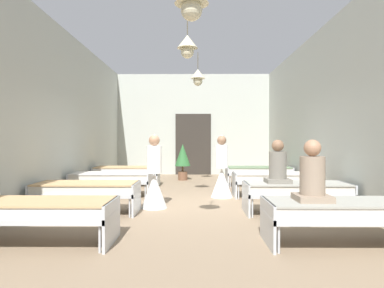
{
  "coord_description": "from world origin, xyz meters",
  "views": [
    {
      "loc": [
        0.07,
        -7.33,
        1.37
      ],
      "look_at": [
        0.0,
        0.88,
        1.27
      ],
      "focal_mm": 32.15,
      "sensor_mm": 36.0,
      "label": 1
    }
  ],
  "objects_px": {
    "bed_left_row_2": "(112,178)",
    "bed_right_row_2": "(273,178)",
    "nurse_near_aisle": "(154,182)",
    "nurse_mid_aisle": "(222,175)",
    "bed_right_row_1": "(296,190)",
    "patient_seated_primary": "(312,178)",
    "bed_left_row_0": "(41,211)",
    "patient_seated_secondary": "(278,167)",
    "bed_left_row_1": "(87,190)",
    "bed_left_row_3": "(127,171)",
    "bed_right_row_3": "(258,171)",
    "potted_plant": "(183,157)",
    "bed_right_row_0": "(339,211)"
  },
  "relations": [
    {
      "from": "bed_left_row_2",
      "to": "bed_right_row_2",
      "type": "bearing_deg",
      "value": 0.0
    },
    {
      "from": "nurse_near_aisle",
      "to": "nurse_mid_aisle",
      "type": "relative_size",
      "value": 1.0
    },
    {
      "from": "bed_right_row_1",
      "to": "patient_seated_primary",
      "type": "height_order",
      "value": "patient_seated_primary"
    },
    {
      "from": "bed_left_row_0",
      "to": "nurse_mid_aisle",
      "type": "bearing_deg",
      "value": 54.37
    },
    {
      "from": "nurse_near_aisle",
      "to": "patient_seated_secondary",
      "type": "xyz_separation_m",
      "value": [
        2.35,
        -0.54,
        0.34
      ]
    },
    {
      "from": "bed_left_row_0",
      "to": "nurse_near_aisle",
      "type": "bearing_deg",
      "value": 63.38
    },
    {
      "from": "bed_left_row_1",
      "to": "bed_left_row_3",
      "type": "relative_size",
      "value": 1.0
    },
    {
      "from": "bed_left_row_2",
      "to": "patient_seated_primary",
      "type": "xyz_separation_m",
      "value": [
        3.55,
        -3.81,
        0.43
      ]
    },
    {
      "from": "bed_left_row_3",
      "to": "bed_right_row_3",
      "type": "xyz_separation_m",
      "value": [
        3.9,
        0.0,
        0.0
      ]
    },
    {
      "from": "nurse_near_aisle",
      "to": "bed_right_row_1",
      "type": "bearing_deg",
      "value": -79.47
    },
    {
      "from": "bed_right_row_1",
      "to": "nurse_near_aisle",
      "type": "xyz_separation_m",
      "value": [
        -2.7,
        0.5,
        0.09
      ]
    },
    {
      "from": "bed_left_row_1",
      "to": "bed_left_row_0",
      "type": "bearing_deg",
      "value": -90.0
    },
    {
      "from": "bed_left_row_0",
      "to": "bed_right_row_2",
      "type": "distance_m",
      "value": 5.45
    },
    {
      "from": "bed_right_row_2",
      "to": "patient_seated_secondary",
      "type": "xyz_separation_m",
      "value": [
        -0.35,
        -1.94,
        0.43
      ]
    },
    {
      "from": "potted_plant",
      "to": "bed_left_row_3",
      "type": "bearing_deg",
      "value": -136.99
    },
    {
      "from": "bed_right_row_1",
      "to": "potted_plant",
      "type": "distance_m",
      "value": 5.78
    },
    {
      "from": "bed_right_row_1",
      "to": "nurse_near_aisle",
      "type": "bearing_deg",
      "value": 169.5
    },
    {
      "from": "bed_right_row_3",
      "to": "patient_seated_secondary",
      "type": "relative_size",
      "value": 2.37
    },
    {
      "from": "bed_left_row_0",
      "to": "potted_plant",
      "type": "distance_m",
      "value": 7.38
    },
    {
      "from": "nurse_mid_aisle",
      "to": "bed_left_row_0",
      "type": "bearing_deg",
      "value": 11.15
    },
    {
      "from": "bed_left_row_2",
      "to": "patient_seated_secondary",
      "type": "distance_m",
      "value": 4.07
    },
    {
      "from": "bed_left_row_0",
      "to": "nurse_near_aisle",
      "type": "relative_size",
      "value": 1.28
    },
    {
      "from": "bed_left_row_1",
      "to": "bed_left_row_2",
      "type": "height_order",
      "value": "same"
    },
    {
      "from": "nurse_near_aisle",
      "to": "potted_plant",
      "type": "xyz_separation_m",
      "value": [
        0.4,
        4.79,
        0.24
      ]
    },
    {
      "from": "bed_left_row_3",
      "to": "nurse_mid_aisle",
      "type": "distance_m",
      "value": 3.32
    },
    {
      "from": "patient_seated_primary",
      "to": "bed_left_row_3",
      "type": "bearing_deg",
      "value": 121.89
    },
    {
      "from": "bed_left_row_3",
      "to": "potted_plant",
      "type": "height_order",
      "value": "potted_plant"
    },
    {
      "from": "bed_left_row_0",
      "to": "nurse_mid_aisle",
      "type": "distance_m",
      "value": 4.57
    },
    {
      "from": "bed_left_row_0",
      "to": "bed_left_row_2",
      "type": "bearing_deg",
      "value": 90.0
    },
    {
      "from": "bed_left_row_3",
      "to": "patient_seated_secondary",
      "type": "xyz_separation_m",
      "value": [
        3.55,
        -3.84,
        0.43
      ]
    },
    {
      "from": "bed_left_row_0",
      "to": "bed_right_row_3",
      "type": "bearing_deg",
      "value": 55.62
    },
    {
      "from": "bed_right_row_3",
      "to": "nurse_near_aisle",
      "type": "xyz_separation_m",
      "value": [
        -2.7,
        -3.3,
        0.09
      ]
    },
    {
      "from": "bed_right_row_1",
      "to": "bed_right_row_2",
      "type": "height_order",
      "value": "same"
    },
    {
      "from": "bed_left_row_0",
      "to": "patient_seated_secondary",
      "type": "distance_m",
      "value": 4.03
    },
    {
      "from": "nurse_near_aisle",
      "to": "potted_plant",
      "type": "relative_size",
      "value": 1.21
    },
    {
      "from": "nurse_near_aisle",
      "to": "bed_right_row_0",
      "type": "bearing_deg",
      "value": -110.63
    },
    {
      "from": "nurse_mid_aisle",
      "to": "patient_seated_primary",
      "type": "relative_size",
      "value": 1.86
    },
    {
      "from": "bed_right_row_0",
      "to": "bed_right_row_1",
      "type": "distance_m",
      "value": 1.9
    },
    {
      "from": "bed_right_row_1",
      "to": "patient_seated_primary",
      "type": "distance_m",
      "value": 1.98
    },
    {
      "from": "bed_right_row_0",
      "to": "bed_right_row_1",
      "type": "height_order",
      "value": "same"
    },
    {
      "from": "potted_plant",
      "to": "bed_left_row_1",
      "type": "bearing_deg",
      "value": -106.84
    },
    {
      "from": "bed_right_row_0",
      "to": "nurse_mid_aisle",
      "type": "xyz_separation_m",
      "value": [
        -1.24,
        3.71,
        0.09
      ]
    },
    {
      "from": "bed_right_row_3",
      "to": "nurse_near_aisle",
      "type": "relative_size",
      "value": 1.28
    },
    {
      "from": "bed_right_row_1",
      "to": "potted_plant",
      "type": "height_order",
      "value": "potted_plant"
    },
    {
      "from": "bed_left_row_0",
      "to": "nurse_mid_aisle",
      "type": "xyz_separation_m",
      "value": [
        2.66,
        3.71,
        0.09
      ]
    },
    {
      "from": "bed_right_row_1",
      "to": "bed_left_row_3",
      "type": "xyz_separation_m",
      "value": [
        -3.9,
        3.8,
        0.0
      ]
    },
    {
      "from": "patient_seated_primary",
      "to": "bed_left_row_2",
      "type": "bearing_deg",
      "value": 133.01
    },
    {
      "from": "bed_left_row_0",
      "to": "nurse_near_aisle",
      "type": "xyz_separation_m",
      "value": [
        1.2,
        2.4,
        0.09
      ]
    },
    {
      "from": "patient_seated_secondary",
      "to": "bed_right_row_1",
      "type": "bearing_deg",
      "value": 5.81
    },
    {
      "from": "bed_left_row_2",
      "to": "potted_plant",
      "type": "height_order",
      "value": "potted_plant"
    }
  ]
}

